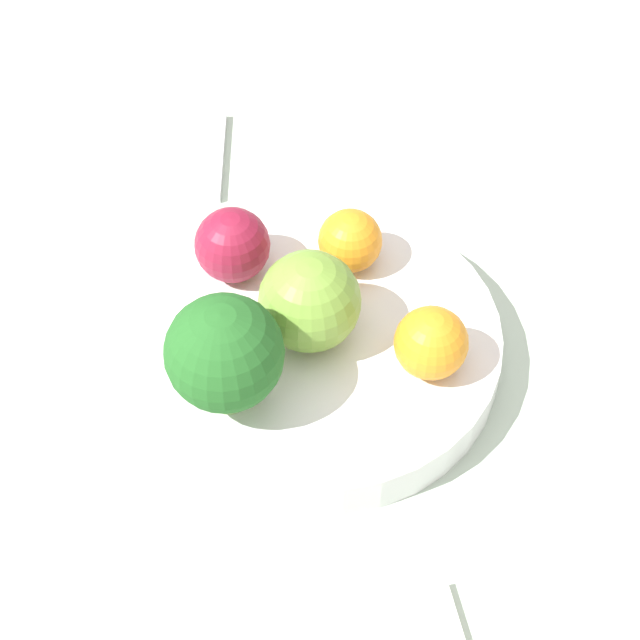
# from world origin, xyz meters

# --- Properties ---
(ground_plane) EXTENTS (6.00, 6.00, 0.00)m
(ground_plane) POSITION_xyz_m (0.00, 0.00, 0.00)
(ground_plane) COLOR gray
(table_surface) EXTENTS (1.20, 1.20, 0.02)m
(table_surface) POSITION_xyz_m (0.00, 0.00, 0.01)
(table_surface) COLOR #B2C6B2
(table_surface) RESTS_ON ground_plane
(bowl) EXTENTS (0.21, 0.21, 0.03)m
(bowl) POSITION_xyz_m (0.00, 0.00, 0.03)
(bowl) COLOR white
(bowl) RESTS_ON table_surface
(broccoli) EXTENTS (0.06, 0.06, 0.07)m
(broccoli) POSITION_xyz_m (-0.06, -0.03, 0.09)
(broccoli) COLOR #8CB76B
(broccoli) RESTS_ON bowl
(apple_red) EXTENTS (0.06, 0.06, 0.06)m
(apple_red) POSITION_xyz_m (-0.01, 0.00, 0.07)
(apple_red) COLOR olive
(apple_red) RESTS_ON bowl
(apple_green) EXTENTS (0.04, 0.04, 0.04)m
(apple_green) POSITION_xyz_m (-0.03, 0.06, 0.07)
(apple_green) COLOR maroon
(apple_green) RESTS_ON bowl
(orange_front) EXTENTS (0.04, 0.04, 0.04)m
(orange_front) POSITION_xyz_m (0.03, 0.04, 0.07)
(orange_front) COLOR orange
(orange_front) RESTS_ON bowl
(orange_back) EXTENTS (0.04, 0.04, 0.04)m
(orange_back) POSITION_xyz_m (0.05, -0.04, 0.07)
(orange_back) COLOR orange
(orange_back) RESTS_ON bowl
(spoon) EXTENTS (0.04, 0.09, 0.01)m
(spoon) POSITION_xyz_m (-0.02, 0.19, 0.02)
(spoon) COLOR silver
(spoon) RESTS_ON table_surface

